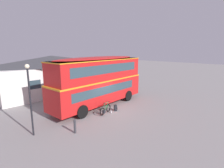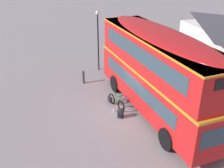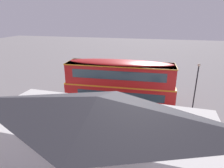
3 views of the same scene
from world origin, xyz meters
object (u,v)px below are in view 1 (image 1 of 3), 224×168
backpack_on_ground (116,108)px  water_bottle_clear_plastic (111,112)px  touring_bicycle (105,110)px  street_lamp (30,93)px  kerb_bollard (75,126)px  double_decker_bus (99,79)px

backpack_on_ground → water_bottle_clear_plastic: bearing=-168.6°
touring_bicycle → street_lamp: (-5.85, 0.74, 2.49)m
backpack_on_ground → kerb_bollard: 5.11m
double_decker_bus → water_bottle_clear_plastic: size_ratio=41.64×
double_decker_bus → water_bottle_clear_plastic: (-0.72, -2.28, -2.53)m
street_lamp → kerb_bollard: 3.56m
touring_bicycle → water_bottle_clear_plastic: 0.60m
touring_bicycle → backpack_on_ground: bearing=-6.3°
street_lamp → backpack_on_ground: bearing=-7.0°
double_decker_bus → kerb_bollard: 6.24m
backpack_on_ground → street_lamp: bearing=173.0°
kerb_bollard → double_decker_bus: bearing=30.9°
double_decker_bus → kerb_bollard: double_decker_bus is taller
touring_bicycle → double_decker_bus: bearing=59.3°
touring_bicycle → street_lamp: 6.40m
water_bottle_clear_plastic → backpack_on_ground: bearing=11.4°
kerb_bollard → water_bottle_clear_plastic: bearing=9.6°
water_bottle_clear_plastic → street_lamp: size_ratio=0.05×
backpack_on_ground → street_lamp: size_ratio=0.12×
double_decker_bus → backpack_on_ground: bearing=-90.0°
touring_bicycle → kerb_bollard: 3.97m
touring_bicycle → water_bottle_clear_plastic: touring_bicycle is taller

